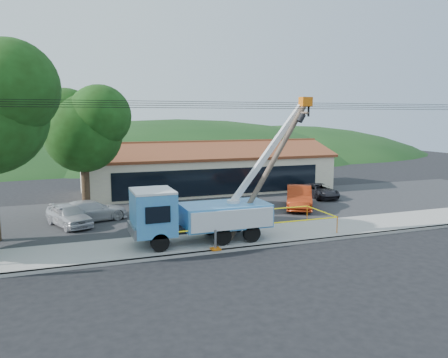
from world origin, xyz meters
name	(u,v)px	position (x,y,z in m)	size (l,w,h in m)	color
ground	(257,263)	(0.00, 0.00, 0.00)	(120.00, 120.00, 0.00)	black
curb	(240,249)	(0.00, 2.10, 0.07)	(60.00, 0.25, 0.15)	#A29E98
sidewalk	(227,239)	(0.00, 4.00, 0.07)	(60.00, 4.00, 0.15)	#A29E98
parking_lot	(188,211)	(0.00, 12.00, 0.05)	(60.00, 12.00, 0.10)	#28282B
strip_mall	(207,171)	(4.00, 19.98, 1.88)	(22.50, 8.53, 4.67)	beige
tree_lot	(83,126)	(-7.00, 13.00, 6.21)	(6.30, 5.60, 8.94)	#332316
hill_west	(18,162)	(-15.00, 55.00, 0.00)	(78.40, 56.00, 28.00)	#133312
hill_center	(178,157)	(10.00, 55.00, 0.00)	(89.60, 64.00, 32.00)	#133312
hill_east	(282,153)	(30.00, 55.00, 0.00)	(72.80, 52.00, 26.00)	#133312
utility_truck	(197,213)	(-1.73, 3.91, 1.72)	(10.17, 3.99, 7.75)	black
leaning_pole	(272,163)	(2.52, 3.62, 4.29)	(4.85, 1.63, 7.65)	#4F3D33
caution_tape	(244,221)	(1.23, 4.50, 0.88)	(10.33, 3.39, 0.98)	orange
car_silver	(69,228)	(-8.19, 10.03, 0.00)	(1.66, 4.12, 1.41)	silver
car_red	(299,210)	(7.86, 9.83, 0.00)	(1.76, 5.04, 1.66)	#992B0F
car_white	(91,223)	(-6.84, 10.92, 0.00)	(1.92, 4.72, 1.37)	silver
car_dark	(319,199)	(11.59, 13.01, 0.00)	(1.94, 4.20, 1.17)	black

